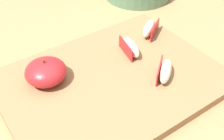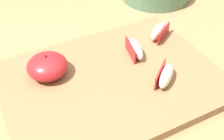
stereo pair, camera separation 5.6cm
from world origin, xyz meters
name	(u,v)px [view 2 (the right image)]	position (x,y,z in m)	size (l,w,h in m)	color
dining_table	(92,95)	(0.00, 0.00, 0.65)	(1.31, 0.95, 0.75)	#9E754C
cutting_board	(112,81)	(0.02, -0.08, 0.76)	(0.42, 0.31, 0.02)	olive
apple_half_skin_up	(47,66)	(-0.09, -0.01, 0.79)	(0.08, 0.08, 0.05)	#B21E23
apple_wedge_back	(159,32)	(0.18, 0.00, 0.78)	(0.07, 0.06, 0.03)	beige
apple_wedge_left	(135,49)	(0.09, -0.03, 0.78)	(0.04, 0.07, 0.03)	beige
apple_wedge_near_knife	(166,76)	(0.10, -0.14, 0.78)	(0.07, 0.06, 0.03)	beige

